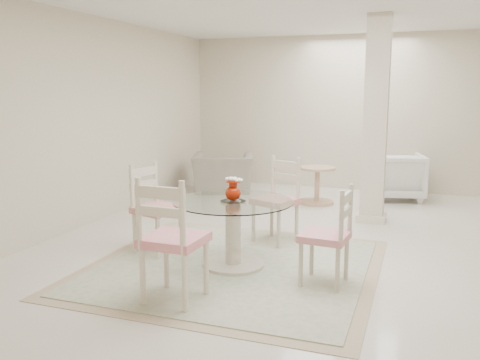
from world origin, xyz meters
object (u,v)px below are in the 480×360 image
(dining_chair_south, at_px, (170,231))
(dining_table, at_px, (233,234))
(dining_chair_east, at_px, (332,229))
(side_table, at_px, (317,187))
(dining_chair_west, at_px, (152,201))
(dining_chair_north, at_px, (279,193))
(column, at_px, (376,121))
(recliner_taupe, at_px, (223,173))
(red_vase, at_px, (233,190))
(armchair_white, at_px, (397,176))

(dining_chair_south, bearing_deg, dining_table, -97.63)
(dining_chair_east, distance_m, side_table, 3.43)
(dining_chair_east, distance_m, dining_chair_west, 2.03)
(dining_chair_east, bearing_deg, dining_chair_south, -49.21)
(dining_table, bearing_deg, dining_chair_east, -9.79)
(dining_chair_east, xyz_separation_m, dining_chair_north, (-0.81, 1.17, 0.04))
(side_table, bearing_deg, dining_chair_south, -95.26)
(dining_chair_east, relative_size, dining_chair_north, 0.93)
(column, distance_m, recliner_taupe, 3.07)
(red_vase, relative_size, side_table, 0.41)
(red_vase, height_order, armchair_white, red_vase)
(column, distance_m, armchair_white, 1.87)
(dining_chair_south, bearing_deg, dining_chair_east, -142.48)
(dining_chair_north, distance_m, side_table, 2.18)
(dining_chair_west, xyz_separation_m, side_table, (1.22, 2.97, -0.30))
(dining_chair_south, bearing_deg, armchair_white, -105.30)
(dining_table, relative_size, red_vase, 5.03)
(dining_table, distance_m, red_vase, 0.44)
(dining_chair_west, height_order, side_table, dining_chair_west)
(dining_chair_north, bearing_deg, red_vase, -80.74)
(column, height_order, dining_chair_south, column)
(column, xyz_separation_m, dining_chair_south, (-1.29, -3.36, -0.73))
(recliner_taupe, bearing_deg, dining_chair_south, 88.43)
(dining_chair_east, xyz_separation_m, armchair_white, (0.36, 4.11, -0.16))
(side_table, bearing_deg, recliner_taupe, 167.08)
(dining_table, height_order, recliner_taupe, dining_table)
(column, bearing_deg, dining_chair_east, -92.73)
(dining_chair_west, bearing_deg, armchair_white, -15.28)
(recliner_taupe, bearing_deg, column, 137.52)
(red_vase, distance_m, side_table, 3.21)
(dining_chair_east, distance_m, dining_chair_south, 1.44)
(dining_chair_west, height_order, dining_chair_south, dining_chair_south)
(dining_table, distance_m, side_table, 3.17)
(column, xyz_separation_m, recliner_taupe, (-2.63, 1.20, -1.02))
(armchair_white, bearing_deg, dining_table, 58.15)
(column, height_order, dining_chair_north, column)
(dining_table, bearing_deg, red_vase, 84.29)
(red_vase, relative_size, dining_chair_north, 0.22)
(column, bearing_deg, dining_chair_north, -124.53)
(dining_chair_north, relative_size, dining_chair_south, 0.92)
(dining_table, xyz_separation_m, dining_chair_south, (-0.17, -1.01, 0.27))
(side_table, bearing_deg, dining_chair_west, -112.25)
(dining_chair_south, distance_m, recliner_taupe, 4.77)
(dining_table, distance_m, dining_chair_east, 1.03)
(dining_table, height_order, side_table, dining_table)
(column, height_order, dining_chair_east, column)
(dining_table, height_order, dining_chair_east, dining_chair_east)
(recliner_taupe, bearing_deg, side_table, 149.16)
(dining_chair_east, relative_size, dining_chair_south, 0.86)
(column, relative_size, dining_chair_west, 2.53)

